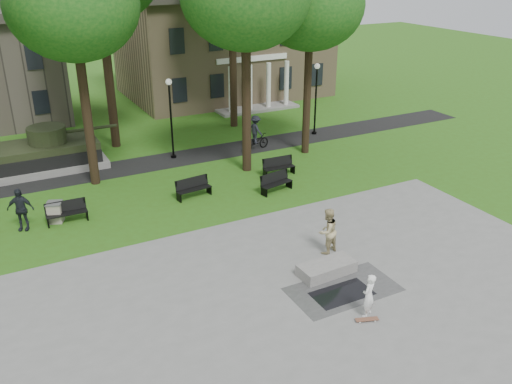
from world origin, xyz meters
The scene contains 21 objects.
ground centered at (0.00, 0.00, 0.00)m, with size 120.00×120.00×0.00m, color #2D5614.
plaza centered at (0.00, -5.00, 0.01)m, with size 22.00×16.00×0.02m, color gray.
footpath centered at (0.00, 12.00, 0.01)m, with size 44.00×2.60×0.01m, color black.
building_right centered at (10.00, 26.00, 4.34)m, with size 17.00×12.00×8.60m.
tree_1 centered at (-4.50, 10.50, 8.95)m, with size 6.20×6.20×11.63m.
tree_3 centered at (8.00, 9.50, 8.60)m, with size 6.00×6.00×11.19m.
lamp_mid centered at (0.50, 12.30, 2.79)m, with size 0.36×0.36×4.73m.
lamp_right centered at (10.50, 12.30, 2.79)m, with size 0.36×0.36×4.73m.
tank_monument centered at (-6.46, 14.00, 0.86)m, with size 7.45×3.40×2.40m.
puddle centered at (1.06, -3.95, 0.02)m, with size 2.20×1.20×0.00m, color black.
concrete_block centered at (1.32, -2.58, 0.24)m, with size 2.20×1.00×0.45m, color gray.
skateboard centered at (0.87, -5.62, 0.06)m, with size 0.78×0.20×0.07m, color brown.
skateboarder centered at (1.05, -5.38, 0.81)m, with size 0.58×0.38×1.59m, color white.
friend_watching centered at (2.23, -1.23, 0.99)m, with size 0.94×0.73×1.93m, color tan.
pedestrian_walker centered at (-8.48, 6.63, 0.98)m, with size 1.15×0.48×1.96m, color black.
cyclist centered at (5.50, 11.29, 0.89)m, with size 2.08×1.23×2.18m.
park_bench_0 centered at (-6.63, 6.51, 0.52)m, with size 1.81×0.57×1.00m.
park_bench_1 centered at (-0.53, 6.43, 0.52)m, with size 1.84×0.74×1.00m.
park_bench_2 centered at (3.47, 5.14, 0.52)m, with size 1.85×0.88×1.00m.
park_bench_3 centered at (4.70, 7.04, 0.52)m, with size 1.82×0.61×1.00m.
trash_bin centered at (-7.08, 6.76, 0.49)m, with size 0.86×0.86×0.96m.
Camera 1 is at (-9.20, -16.95, 11.21)m, focal length 38.00 mm.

